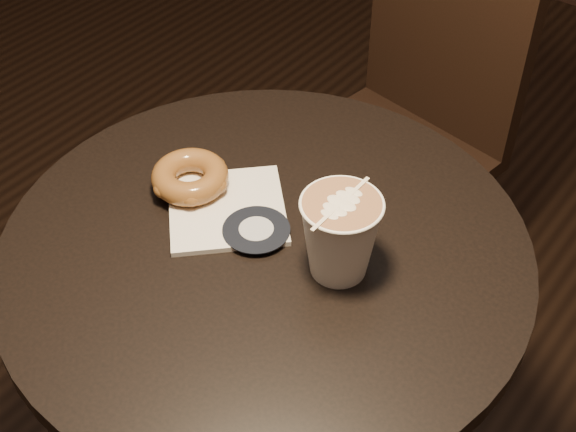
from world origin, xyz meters
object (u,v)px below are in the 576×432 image
Objects in this scene: cafe_table at (268,338)px; chair at (415,102)px; doughnut at (190,177)px; latte_cup at (340,237)px; pastry_bag at (227,209)px.

cafe_table is 0.69m from chair.
chair is 0.70m from doughnut.
doughnut is at bearing -179.20° from latte_cup.
pastry_bag reaches higher than cafe_table.
cafe_table is 0.79× the size of chair.
chair reaches higher than latte_cup.
cafe_table is at bearing -68.70° from chair.
pastry_bag is 1.45× the size of doughnut.
cafe_table is 0.28m from latte_cup.
latte_cup is (0.25, 0.00, 0.03)m from doughnut.
chair is 8.41× the size of latte_cup.
chair is at bearing 111.14° from latte_cup.
pastry_bag is 1.38× the size of latte_cup.
pastry_bag is (-0.08, 0.02, 0.20)m from cafe_table.
doughnut is 0.25m from latte_cup.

